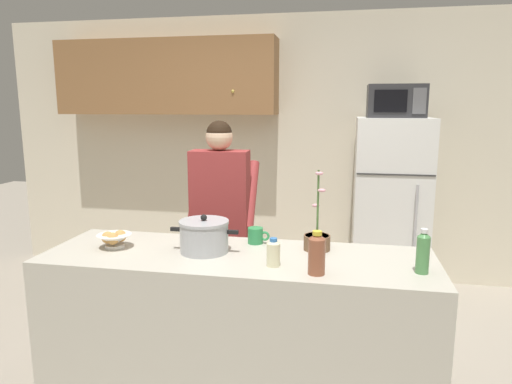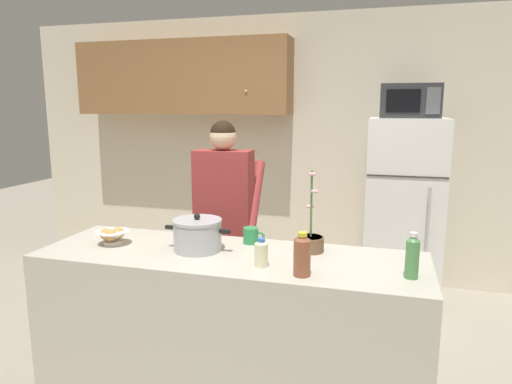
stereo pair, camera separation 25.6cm
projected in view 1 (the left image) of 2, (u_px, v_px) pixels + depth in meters
name	position (u px, v px, depth m)	size (l,w,h in m)	color
back_wall_unit	(262.00, 133.00, 4.66)	(6.00, 0.48, 2.60)	beige
kitchen_island	(238.00, 332.00, 2.63)	(2.15, 0.68, 0.92)	#BCB7A8
refrigerator	(390.00, 209.00, 4.17)	(0.64, 0.68, 1.63)	white
microwave	(396.00, 101.00, 3.97)	(0.48, 0.37, 0.28)	#2D2D30
person_near_pot	(221.00, 206.00, 3.34)	(0.51, 0.42, 1.63)	#726656
cooking_pot	(204.00, 236.00, 2.58)	(0.39, 0.28, 0.22)	#ADAFB5
coffee_mug	(256.00, 236.00, 2.74)	(0.13, 0.09, 0.10)	#2D8C4C
bread_bowl	(114.00, 239.00, 2.65)	(0.20, 0.20, 0.10)	white
bottle_near_edge	(273.00, 252.00, 2.35)	(0.07, 0.07, 0.15)	beige
bottle_mid_counter	(317.00, 253.00, 2.23)	(0.08, 0.08, 0.22)	brown
bottle_far_corner	(423.00, 252.00, 2.24)	(0.06, 0.06, 0.22)	#4C8C4C
potted_orchid	(317.00, 239.00, 2.62)	(0.15, 0.15, 0.46)	brown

